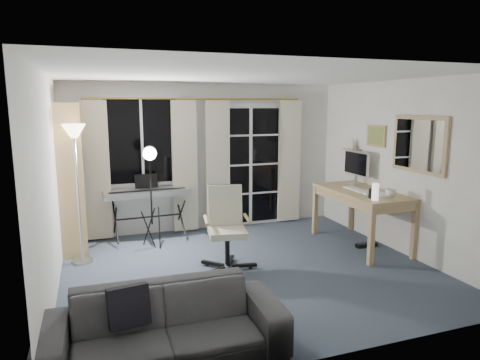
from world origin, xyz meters
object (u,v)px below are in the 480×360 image
(desk, at_px, (362,197))
(mug, at_px, (391,192))
(keyboard_piano, at_px, (148,194))
(monitor, at_px, (356,164))
(office_chair, at_px, (226,220))
(sofa, at_px, (165,314))
(bookshelf, at_px, (69,181))
(torchiere_lamp, at_px, (75,152))
(studio_light, at_px, (150,165))

(desk, distance_m, mug, 0.54)
(keyboard_piano, xyz_separation_m, monitor, (3.10, -0.90, 0.43))
(keyboard_piano, distance_m, office_chair, 1.69)
(keyboard_piano, height_order, sofa, keyboard_piano)
(bookshelf, relative_size, sofa, 1.06)
(mug, bearing_deg, office_chair, 170.89)
(torchiere_lamp, height_order, studio_light, torchiere_lamp)
(studio_light, height_order, office_chair, studio_light)
(desk, bearing_deg, torchiere_lamp, 170.82)
(keyboard_piano, xyz_separation_m, sofa, (-0.30, -3.25, -0.33))
(office_chair, bearing_deg, sofa, -111.36)
(studio_light, xyz_separation_m, office_chair, (0.79, -1.05, -0.60))
(bookshelf, xyz_separation_m, torchiere_lamp, (0.13, -0.64, 0.48))
(monitor, distance_m, sofa, 4.20)
(torchiere_lamp, distance_m, monitor, 4.09)
(bookshelf, bearing_deg, torchiere_lamp, -79.27)
(bookshelf, distance_m, mug, 4.47)
(studio_light, bearing_deg, monitor, -0.74)
(office_chair, height_order, monitor, monitor)
(torchiere_lamp, height_order, keyboard_piano, torchiere_lamp)
(torchiere_lamp, height_order, sofa, torchiere_lamp)
(desk, distance_m, monitor, 0.64)
(mug, bearing_deg, torchiere_lamp, 164.10)
(bookshelf, relative_size, keyboard_piano, 1.60)
(bookshelf, relative_size, office_chair, 1.98)
(torchiere_lamp, xyz_separation_m, desk, (3.88, -0.63, -0.74))
(office_chair, xyz_separation_m, monitor, (2.32, 0.59, 0.53))
(mug, bearing_deg, studio_light, 155.04)
(desk, bearing_deg, mug, -78.61)
(monitor, relative_size, mug, 4.39)
(torchiere_lamp, bearing_deg, desk, -9.26)
(bookshelf, height_order, monitor, bookshelf)
(torchiere_lamp, distance_m, mug, 4.17)
(studio_light, relative_size, sofa, 0.78)
(keyboard_piano, distance_m, monitor, 3.25)
(keyboard_piano, bearing_deg, sofa, -97.49)
(torchiere_lamp, relative_size, desk, 1.17)
(studio_light, xyz_separation_m, sofa, (-0.29, -2.80, -0.84))
(monitor, distance_m, mug, 0.99)
(office_chair, relative_size, mug, 7.73)
(studio_light, relative_size, monitor, 2.55)
(keyboard_piano, distance_m, studio_light, 0.68)
(keyboard_piano, height_order, desk, keyboard_piano)
(desk, relative_size, mug, 11.39)
(monitor, relative_size, sofa, 0.30)
(desk, bearing_deg, monitor, 66.54)
(studio_light, height_order, mug, studio_light)
(keyboard_piano, bearing_deg, bookshelf, -178.22)
(office_chair, bearing_deg, monitor, 24.65)
(torchiere_lamp, distance_m, sofa, 2.83)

